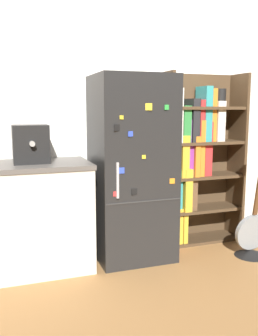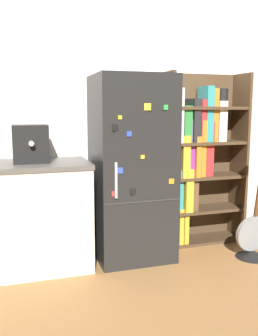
{
  "view_description": "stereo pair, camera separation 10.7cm",
  "coord_description": "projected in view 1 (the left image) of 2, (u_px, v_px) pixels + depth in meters",
  "views": [
    {
      "loc": [
        -1.14,
        -3.08,
        1.38
      ],
      "look_at": [
        -0.02,
        0.15,
        0.84
      ],
      "focal_mm": 40.0,
      "sensor_mm": 36.0,
      "label": 1
    },
    {
      "loc": [
        -1.04,
        -3.12,
        1.38
      ],
      "look_at": [
        -0.02,
        0.15,
        0.84
      ],
      "focal_mm": 40.0,
      "sensor_mm": 36.0,
      "label": 2
    }
  ],
  "objects": [
    {
      "name": "kitchen_counter",
      "position": [
        39.0,
        216.0,
        3.24
      ],
      "size": [
        0.89,
        0.65,
        0.93
      ],
      "color": "beige",
      "rests_on": "ground_plane"
    },
    {
      "name": "guitar",
      "position": [
        252.0,
        239.0,
        3.53
      ],
      "size": [
        0.35,
        0.31,
        1.19
      ],
      "color": "black",
      "rests_on": "ground_plane"
    },
    {
      "name": "espresso_machine",
      "position": [
        31.0,
        144.0,
        3.13
      ],
      "size": [
        0.29,
        0.3,
        0.32
      ],
      "color": "black",
      "rests_on": "kitchen_counter"
    },
    {
      "name": "refrigerator",
      "position": [
        132.0,
        168.0,
        3.45
      ],
      "size": [
        0.69,
        0.67,
        1.68
      ],
      "color": "black",
      "rests_on": "ground_plane"
    },
    {
      "name": "bookshelf",
      "position": [
        192.0,
        158.0,
        3.84
      ],
      "size": [
        0.85,
        0.34,
        1.74
      ],
      "color": "#4C3823",
      "rests_on": "ground_plane"
    },
    {
      "name": "ground_plane",
      "position": [
        136.0,
        260.0,
        3.46
      ],
      "size": [
        16.0,
        16.0,
        0.0
      ],
      "primitive_type": "plane",
      "color": "#A87542"
    },
    {
      "name": "wall_back",
      "position": [
        120.0,
        117.0,
        3.7
      ],
      "size": [
        8.0,
        0.05,
        2.6
      ],
      "color": "white",
      "rests_on": "ground_plane"
    }
  ]
}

